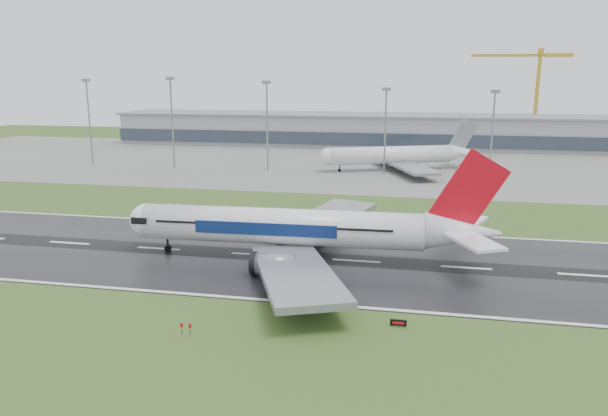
# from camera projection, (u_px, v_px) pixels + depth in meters

# --- Properties ---
(ground) EXTENTS (520.00, 520.00, 0.00)m
(ground) POSITION_uv_depth(u_px,v_px,m) (254.00, 255.00, 109.70)
(ground) COLOR #314E1C
(ground) RESTS_ON ground
(runway) EXTENTS (400.00, 45.00, 0.10)m
(runway) POSITION_uv_depth(u_px,v_px,m) (254.00, 255.00, 109.68)
(runway) COLOR black
(runway) RESTS_ON ground
(apron) EXTENTS (400.00, 130.00, 0.08)m
(apron) POSITION_uv_depth(u_px,v_px,m) (340.00, 162.00, 229.06)
(apron) COLOR slate
(apron) RESTS_ON ground
(terminal) EXTENTS (240.00, 36.00, 15.00)m
(terminal) POSITION_uv_depth(u_px,v_px,m) (356.00, 130.00, 284.66)
(terminal) COLOR gray
(terminal) RESTS_ON ground
(main_airliner) EXTENTS (72.33, 69.09, 20.72)m
(main_airliner) POSITION_uv_depth(u_px,v_px,m) (307.00, 206.00, 104.77)
(main_airliner) COLOR silver
(main_airliner) RESTS_ON runway
(parked_airliner) EXTENTS (78.70, 76.35, 18.08)m
(parked_airliner) POSITION_uv_depth(u_px,v_px,m) (397.00, 146.00, 207.71)
(parked_airliner) COLOR silver
(parked_airliner) RESTS_ON apron
(tower_crane) EXTENTS (48.07, 5.93, 47.14)m
(tower_crane) POSITION_uv_depth(u_px,v_px,m) (536.00, 98.00, 278.63)
(tower_crane) COLOR gold
(tower_crane) RESTS_ON ground
(runway_sign) EXTENTS (2.30, 0.73, 1.04)m
(runway_sign) POSITION_uv_depth(u_px,v_px,m) (398.00, 323.00, 78.06)
(runway_sign) COLOR black
(runway_sign) RESTS_ON ground
(floodmast_0) EXTENTS (0.64, 0.64, 32.03)m
(floodmast_0) POSITION_uv_depth(u_px,v_px,m) (90.00, 124.00, 219.81)
(floodmast_0) COLOR gray
(floodmast_0) RESTS_ON ground
(floodmast_1) EXTENTS (0.64, 0.64, 32.72)m
(floodmast_1) POSITION_uv_depth(u_px,v_px,m) (172.00, 124.00, 213.13)
(floodmast_1) COLOR gray
(floodmast_1) RESTS_ON ground
(floodmast_2) EXTENTS (0.64, 0.64, 31.39)m
(floodmast_2) POSITION_uv_depth(u_px,v_px,m) (267.00, 128.00, 206.18)
(floodmast_2) COLOR gray
(floodmast_2) RESTS_ON ground
(floodmast_3) EXTENTS (0.64, 0.64, 29.10)m
(floodmast_3) POSITION_uv_depth(u_px,v_px,m) (385.00, 133.00, 198.24)
(floodmast_3) COLOR gray
(floodmast_3) RESTS_ON ground
(floodmast_4) EXTENTS (0.64, 0.64, 28.50)m
(floodmast_4) POSITION_uv_depth(u_px,v_px,m) (492.00, 136.00, 191.41)
(floodmast_4) COLOR gray
(floodmast_4) RESTS_ON ground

